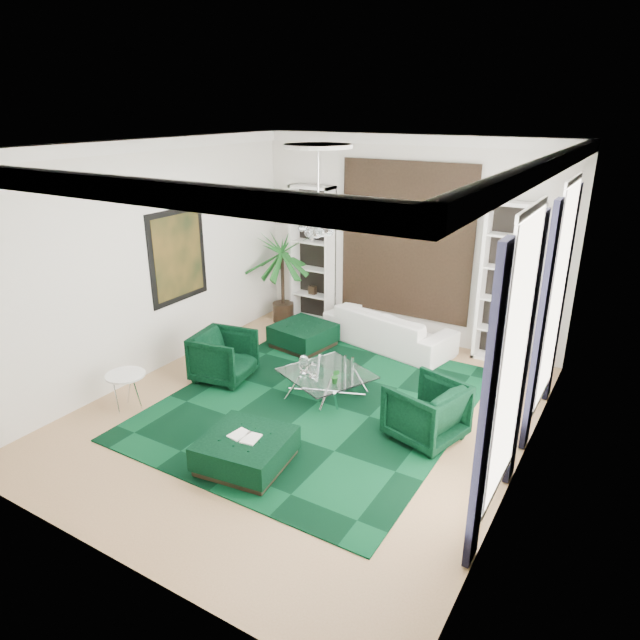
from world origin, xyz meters
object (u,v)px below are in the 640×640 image
Objects in this scene: armchair_left at (224,356)px; coffee_table at (327,384)px; side_table at (128,392)px; ottoman_front at (246,451)px; sofa at (389,328)px; palm at (282,266)px; armchair_right at (426,411)px; ottoman_side at (303,336)px.

armchair_left reaches higher than coffee_table.
side_table reaches higher than coffee_table.
sofa is at bearing 90.65° from ottoman_front.
palm reaches higher than coffee_table.
armchair_right reaches higher than sofa.
palm is at bearing 91.35° from side_table.
side_table is at bearing -54.04° from armchair_right.
side_table is at bearing -88.65° from palm.
palm is at bearing 139.18° from ottoman_side.
ottoman_side is (-3.10, 1.80, -0.20)m from armchair_right.
armchair_left is 2.52m from ottoman_front.
ottoman_front is 0.43× the size of palm.
armchair_left is at bearing -168.69° from coffee_table.
coffee_table is 2.03× the size of side_table.
armchair_right is 3.59m from ottoman_side.
armchair_left is 0.87× the size of ottoman_front.
armchair_left is 3.50m from armchair_right.
sofa is at bearing -130.70° from armchair_right.
ottoman_side reaches higher than ottoman_front.
armchair_right is 2.45m from ottoman_front.
armchair_left is 0.77× the size of coffee_table.
palm reaches higher than ottoman_front.
ottoman_side is 0.41× the size of palm.
ottoman_front is (1.40, -3.55, -0.01)m from ottoman_side.
armchair_right reaches higher than armchair_left.
ottoman_front is 5.24m from palm.
coffee_table is at bearing -47.05° from ottoman_side.
armchair_right is 4.37m from side_table.
ottoman_front is (-1.70, -1.75, -0.21)m from armchair_right.
coffee_table is 0.49× the size of palm.
coffee_table is at bearing -85.45° from armchair_right.
palm is at bearing 119.05° from ottoman_front.
ottoman_front is at bearing -60.95° from palm.
palm is at bearing 4.68° from armchair_left.
palm is at bearing -107.35° from armchair_right.
armchair_left is at bearing -74.14° from armchair_right.
palm reaches higher than armchair_right.
armchair_right is at bearing 45.83° from ottoman_front.
palm reaches higher than armchair_left.
sofa is at bearing 60.48° from side_table.
coffee_table is 2.10m from ottoman_front.
palm is (-0.10, 4.25, 0.92)m from side_table.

